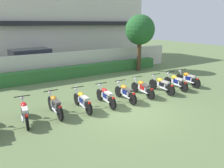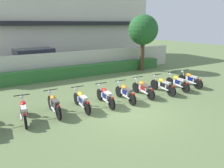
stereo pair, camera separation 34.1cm
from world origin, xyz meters
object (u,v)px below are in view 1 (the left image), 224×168
at_px(tree_near_inspector, 140,30).
at_px(motorcycle_in_row_6, 142,88).
at_px(motorcycle_in_row_1, 25,112).
at_px(motorcycle_in_row_2, 55,105).
at_px(motorcycle_in_row_3, 82,100).
at_px(motorcycle_in_row_5, 125,92).
at_px(motorcycle_in_row_7, 162,85).
at_px(motorcycle_in_row_9, 188,79).
at_px(parked_car, 33,62).
at_px(motorcycle_in_row_8, 176,82).
at_px(motorcycle_in_row_4, 106,96).

height_order(tree_near_inspector, motorcycle_in_row_6, tree_near_inspector).
xyz_separation_m(motorcycle_in_row_1, motorcycle_in_row_2, (1.19, 0.06, 0.02)).
distance_m(tree_near_inspector, motorcycle_in_row_1, 11.18).
height_order(motorcycle_in_row_2, motorcycle_in_row_6, motorcycle_in_row_2).
relative_size(motorcycle_in_row_3, motorcycle_in_row_5, 1.01).
distance_m(tree_near_inspector, motorcycle_in_row_3, 9.23).
xyz_separation_m(motorcycle_in_row_5, motorcycle_in_row_7, (2.44, -0.00, 0.01)).
xyz_separation_m(motorcycle_in_row_1, motorcycle_in_row_9, (9.38, 0.03, 0.00)).
distance_m(parked_car, motorcycle_in_row_1, 8.55).
height_order(parked_car, motorcycle_in_row_3, parked_car).
bearing_deg(motorcycle_in_row_8, tree_near_inspector, -10.34).
distance_m(motorcycle_in_row_5, motorcycle_in_row_7, 2.44).
bearing_deg(motorcycle_in_row_8, motorcycle_in_row_9, -82.83).
bearing_deg(motorcycle_in_row_5, parked_car, 18.93).
bearing_deg(motorcycle_in_row_9, motorcycle_in_row_4, 91.75).
xyz_separation_m(motorcycle_in_row_2, motorcycle_in_row_3, (1.19, -0.07, -0.02)).
relative_size(motorcycle_in_row_3, motorcycle_in_row_6, 0.98).
bearing_deg(parked_car, motorcycle_in_row_2, -103.37).
bearing_deg(motorcycle_in_row_3, parked_car, 2.31).
bearing_deg(motorcycle_in_row_7, parked_car, 31.54).
bearing_deg(motorcycle_in_row_8, parked_car, 40.99).
height_order(motorcycle_in_row_3, motorcycle_in_row_7, motorcycle_in_row_7).
relative_size(motorcycle_in_row_2, motorcycle_in_row_5, 0.99).
xyz_separation_m(tree_near_inspector, motorcycle_in_row_8, (-1.33, -5.08, -2.73)).
distance_m(motorcycle_in_row_5, motorcycle_in_row_6, 1.20).
height_order(motorcycle_in_row_5, motorcycle_in_row_7, motorcycle_in_row_7).
relative_size(motorcycle_in_row_1, motorcycle_in_row_3, 1.00).
relative_size(motorcycle_in_row_2, motorcycle_in_row_9, 1.00).
bearing_deg(motorcycle_in_row_1, motorcycle_in_row_6, -85.10).
bearing_deg(motorcycle_in_row_6, motorcycle_in_row_7, -93.76).
bearing_deg(parked_car, motorcycle_in_row_7, -66.19).
bearing_deg(motorcycle_in_row_2, motorcycle_in_row_6, -90.52).
relative_size(parked_car, motorcycle_in_row_3, 2.53).
bearing_deg(parked_car, motorcycle_in_row_5, -80.07).
bearing_deg(motorcycle_in_row_8, motorcycle_in_row_6, 92.66).
xyz_separation_m(motorcycle_in_row_1, motorcycle_in_row_3, (2.38, -0.01, -0.00)).
relative_size(motorcycle_in_row_1, motorcycle_in_row_8, 0.98).
bearing_deg(motorcycle_in_row_1, tree_near_inspector, -57.81).
distance_m(motorcycle_in_row_4, motorcycle_in_row_6, 2.28).
xyz_separation_m(parked_car, motorcycle_in_row_4, (1.46, -8.32, -0.50)).
distance_m(motorcycle_in_row_1, motorcycle_in_row_2, 1.19).
xyz_separation_m(motorcycle_in_row_2, motorcycle_in_row_4, (2.37, -0.10, -0.02)).
bearing_deg(motorcycle_in_row_9, motorcycle_in_row_2, 90.87).
height_order(motorcycle_in_row_1, motorcycle_in_row_2, motorcycle_in_row_2).
distance_m(motorcycle_in_row_5, motorcycle_in_row_9, 4.74).
height_order(motorcycle_in_row_2, motorcycle_in_row_7, motorcycle_in_row_2).
height_order(motorcycle_in_row_4, motorcycle_in_row_8, motorcycle_in_row_4).
height_order(motorcycle_in_row_4, motorcycle_in_row_5, motorcycle_in_row_4).
bearing_deg(motorcycle_in_row_1, motorcycle_in_row_4, -86.21).
xyz_separation_m(tree_near_inspector, motorcycle_in_row_9, (-0.22, -5.02, -2.72)).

